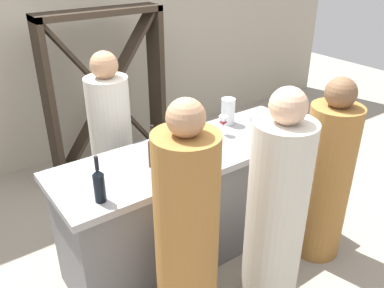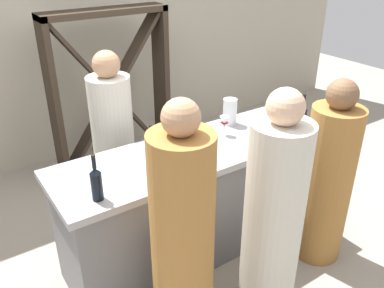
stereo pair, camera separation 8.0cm
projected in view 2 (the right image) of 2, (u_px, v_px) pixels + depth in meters
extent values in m
plane|color=#9E9384|center=(192.00, 247.00, 3.38)|extent=(12.00, 12.00, 0.00)
cube|color=#B2A893|center=(78.00, 32.00, 4.38)|extent=(8.00, 0.10, 2.80)
cube|color=slate|center=(192.00, 205.00, 3.19)|extent=(2.01, 0.61, 0.87)
cube|color=#99999E|center=(192.00, 153.00, 2.98)|extent=(2.09, 0.69, 0.05)
cube|color=#33281E|center=(54.00, 105.00, 3.96)|extent=(0.06, 0.28, 1.71)
cube|color=#33281E|center=(161.00, 83.00, 4.56)|extent=(0.06, 0.28, 1.71)
cube|color=#33281E|center=(104.00, 12.00, 3.89)|extent=(1.27, 0.28, 0.06)
cube|color=#33281E|center=(118.00, 161.00, 4.63)|extent=(1.27, 0.28, 0.06)
cube|color=#33281E|center=(112.00, 93.00, 4.26)|extent=(1.18, 0.20, 1.61)
cube|color=#33281E|center=(112.00, 93.00, 4.26)|extent=(1.18, 0.20, 1.61)
cylinder|color=black|center=(97.00, 186.00, 2.37)|extent=(0.07, 0.07, 0.18)
cone|color=black|center=(95.00, 171.00, 2.32)|extent=(0.07, 0.07, 0.03)
cylinder|color=black|center=(94.00, 163.00, 2.30)|extent=(0.02, 0.02, 0.07)
cylinder|color=black|center=(93.00, 156.00, 2.28)|extent=(0.03, 0.03, 0.01)
cylinder|color=#331E0F|center=(152.00, 154.00, 2.72)|extent=(0.07, 0.07, 0.18)
cone|color=#331E0F|center=(152.00, 139.00, 2.68)|extent=(0.07, 0.07, 0.04)
cylinder|color=#331E0F|center=(151.00, 132.00, 2.65)|extent=(0.02, 0.02, 0.08)
cylinder|color=black|center=(151.00, 126.00, 2.63)|extent=(0.03, 0.03, 0.01)
cylinder|color=#331E0F|center=(182.00, 155.00, 2.72)|extent=(0.07, 0.07, 0.17)
cone|color=#331E0F|center=(182.00, 142.00, 2.67)|extent=(0.07, 0.07, 0.03)
cylinder|color=#331E0F|center=(182.00, 135.00, 2.65)|extent=(0.02, 0.02, 0.07)
cylinder|color=black|center=(182.00, 129.00, 2.63)|extent=(0.03, 0.03, 0.01)
cylinder|color=black|center=(301.00, 120.00, 3.22)|extent=(0.08, 0.08, 0.18)
cone|color=black|center=(303.00, 107.00, 3.17)|extent=(0.08, 0.08, 0.04)
cylinder|color=black|center=(304.00, 101.00, 3.15)|extent=(0.03, 0.03, 0.08)
cylinder|color=black|center=(304.00, 95.00, 3.13)|extent=(0.03, 0.03, 0.01)
cylinder|color=white|center=(175.00, 176.00, 2.64)|extent=(0.06, 0.06, 0.00)
cylinder|color=white|center=(175.00, 170.00, 2.62)|extent=(0.01, 0.01, 0.08)
cone|color=white|center=(175.00, 160.00, 2.59)|extent=(0.06, 0.06, 0.08)
cylinder|color=white|center=(163.00, 172.00, 2.69)|extent=(0.06, 0.06, 0.00)
cylinder|color=white|center=(163.00, 166.00, 2.67)|extent=(0.01, 0.01, 0.08)
cone|color=white|center=(162.00, 155.00, 2.63)|extent=(0.07, 0.07, 0.09)
cone|color=maroon|center=(162.00, 158.00, 2.64)|extent=(0.06, 0.06, 0.03)
cylinder|color=white|center=(288.00, 126.00, 3.34)|extent=(0.06, 0.06, 0.00)
cylinder|color=white|center=(289.00, 122.00, 3.33)|extent=(0.01, 0.01, 0.06)
cone|color=white|center=(290.00, 114.00, 3.29)|extent=(0.07, 0.07, 0.08)
cylinder|color=white|center=(252.00, 134.00, 3.21)|extent=(0.06, 0.06, 0.00)
cylinder|color=white|center=(252.00, 130.00, 3.19)|extent=(0.01, 0.01, 0.07)
cone|color=white|center=(253.00, 121.00, 3.16)|extent=(0.06, 0.06, 0.08)
cylinder|color=white|center=(224.00, 134.00, 3.20)|extent=(0.06, 0.06, 0.00)
cylinder|color=white|center=(224.00, 130.00, 3.18)|extent=(0.01, 0.01, 0.07)
cone|color=white|center=(224.00, 121.00, 3.15)|extent=(0.07, 0.07, 0.08)
cone|color=maroon|center=(224.00, 124.00, 3.16)|extent=(0.06, 0.06, 0.03)
cylinder|color=white|center=(184.00, 146.00, 3.02)|extent=(0.06, 0.06, 0.00)
cylinder|color=white|center=(184.00, 142.00, 3.00)|extent=(0.01, 0.01, 0.06)
cone|color=white|center=(184.00, 135.00, 2.97)|extent=(0.07, 0.07, 0.07)
cone|color=maroon|center=(184.00, 137.00, 2.98)|extent=(0.06, 0.06, 0.02)
cylinder|color=silver|center=(230.00, 112.00, 3.34)|extent=(0.12, 0.12, 0.22)
cylinder|color=#9E6B33|center=(326.00, 186.00, 3.07)|extent=(0.39, 0.39, 1.26)
sphere|color=brown|center=(342.00, 94.00, 2.73)|extent=(0.22, 0.22, 0.22)
cylinder|color=#9E6B33|center=(183.00, 245.00, 2.35)|extent=(0.46, 0.46, 1.43)
sphere|color=tan|center=(181.00, 118.00, 1.98)|extent=(0.20, 0.20, 0.20)
cylinder|color=beige|center=(272.00, 226.00, 2.53)|extent=(0.39, 0.39, 1.40)
sphere|color=#D8AD8C|center=(286.00, 107.00, 2.17)|extent=(0.22, 0.22, 0.22)
cylinder|color=beige|center=(115.00, 153.00, 3.46)|extent=(0.35, 0.35, 1.34)
sphere|color=tan|center=(106.00, 64.00, 3.11)|extent=(0.22, 0.22, 0.22)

